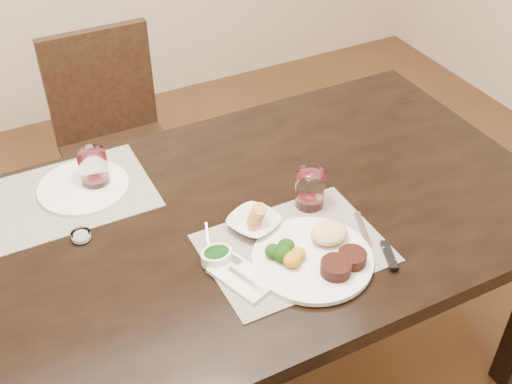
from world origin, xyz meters
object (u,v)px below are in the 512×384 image
dinner_plate (318,255)px  far_plate (83,187)px  wine_glass_near (310,190)px  chair_far (114,134)px  cracker_bowl (254,223)px  steak_knife (383,249)px

dinner_plate → far_plate: bearing=121.2°
wine_glass_near → far_plate: 0.66m
chair_far → wine_glass_near: chair_far is taller
dinner_plate → cracker_bowl: 0.21m
far_plate → steak_knife: bearing=-44.3°
steak_knife → far_plate: bearing=156.2°
steak_knife → cracker_bowl: (-0.26, 0.23, 0.01)m
wine_glass_near → cracker_bowl: bearing=-174.5°
chair_far → far_plate: size_ratio=3.43×
chair_far → steak_knife: (0.37, -1.23, 0.26)m
dinner_plate → steak_knife: size_ratio=1.30×
chair_far → far_plate: (-0.25, -0.62, 0.26)m
steak_knife → wine_glass_near: (-0.07, 0.25, 0.05)m
chair_far → wine_glass_near: size_ratio=7.96×
cracker_bowl → far_plate: (-0.37, 0.38, -0.01)m
cracker_bowl → dinner_plate: bearing=-63.8°
chair_far → wine_glass_near: bearing=-73.0°
chair_far → steak_knife: size_ratio=3.76×
wine_glass_near → dinner_plate: bearing=-114.8°
chair_far → far_plate: chair_far is taller
cracker_bowl → wine_glass_near: 0.19m
cracker_bowl → steak_knife: bearing=-41.8°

